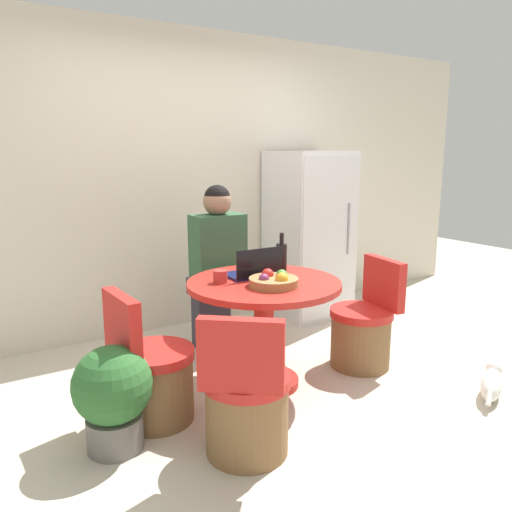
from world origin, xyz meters
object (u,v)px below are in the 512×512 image
object	(u,v)px
dining_table	(264,311)
bottle	(282,257)
chair_left_side	(153,378)
fruit_bowl	(274,281)
person_seated	(216,261)
potted_plant	(113,394)
chair_near_left_corner	(246,407)
refrigerator	(309,234)
chair_right_side	(363,331)
laptop	(253,271)
cat	(492,383)

from	to	relation	value
dining_table	bottle	world-z (taller)	bottle
chair_left_side	fruit_bowl	size ratio (longest dim) A/B	2.56
person_seated	potted_plant	distance (m)	1.50
chair_near_left_corner	potted_plant	xyz separation A→B (m)	(-0.57, 0.41, 0.05)
person_seated	potted_plant	world-z (taller)	person_seated
fruit_bowl	bottle	world-z (taller)	bottle
refrigerator	chair_near_left_corner	size ratio (longest dim) A/B	1.97
dining_table	chair_left_side	world-z (taller)	chair_left_side
refrigerator	dining_table	xyz separation A→B (m)	(-1.21, -1.09, -0.26)
fruit_bowl	bottle	xyz separation A→B (m)	(0.27, 0.31, 0.07)
dining_table	chair_right_side	bearing A→B (deg)	-8.38
chair_near_left_corner	laptop	bearing A→B (deg)	-84.66
chair_near_left_corner	person_seated	world-z (taller)	person_seated
bottle	person_seated	bearing A→B (deg)	112.38
potted_plant	cat	bearing A→B (deg)	-17.36
chair_left_side	person_seated	bearing A→B (deg)	-50.08
chair_near_left_corner	bottle	distance (m)	1.23
chair_right_side	fruit_bowl	distance (m)	0.95
refrigerator	chair_left_side	xyz separation A→B (m)	(-2.01, -1.14, -0.52)
dining_table	chair_near_left_corner	xyz separation A→B (m)	(-0.51, -0.62, -0.26)
chair_left_side	fruit_bowl	distance (m)	0.93
chair_near_left_corner	cat	size ratio (longest dim) A/B	1.77
refrigerator	bottle	size ratio (longest dim) A/B	5.70
chair_right_side	cat	distance (m)	0.90
chair_right_side	fruit_bowl	xyz separation A→B (m)	(-0.81, -0.03, 0.50)
cat	laptop	bearing A→B (deg)	108.44
refrigerator	laptop	bearing A→B (deg)	-141.88
chair_left_side	person_seated	xyz separation A→B (m)	(0.82, 0.77, 0.46)
chair_right_side	person_seated	world-z (taller)	person_seated
cat	person_seated	bearing A→B (deg)	95.83
person_seated	dining_table	bearing A→B (deg)	88.46
dining_table	cat	world-z (taller)	dining_table
chair_left_side	fruit_bowl	bearing A→B (deg)	-100.29
dining_table	chair_right_side	distance (m)	0.85
chair_right_side	bottle	world-z (taller)	bottle
bottle	laptop	bearing A→B (deg)	-175.49
dining_table	laptop	xyz separation A→B (m)	(0.01, 0.14, 0.24)
fruit_bowl	chair_right_side	bearing A→B (deg)	1.78
dining_table	laptop	world-z (taller)	laptop
chair_right_side	bottle	bearing A→B (deg)	-108.95
chair_near_left_corner	chair_right_side	distance (m)	1.40
chair_near_left_corner	cat	distance (m)	1.72
laptop	cat	world-z (taller)	laptop
refrigerator	potted_plant	world-z (taller)	refrigerator
laptop	fruit_bowl	xyz separation A→B (m)	(-0.03, -0.29, -0.01)
laptop	potted_plant	bearing A→B (deg)	18.25
cat	chair_left_side	bearing A→B (deg)	126.97
laptop	bottle	xyz separation A→B (m)	(0.24, 0.02, 0.07)
refrigerator	fruit_bowl	world-z (taller)	refrigerator
cat	bottle	bearing A→B (deg)	101.22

